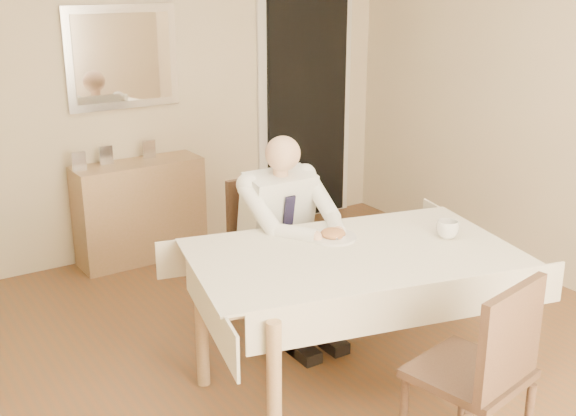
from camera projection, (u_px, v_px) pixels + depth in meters
room at (327, 159)px, 3.49m from camera, size 5.00×5.02×2.60m
doorway at (306, 109)px, 6.34m from camera, size 0.96×0.07×2.10m
mirror at (123, 57)px, 5.33m from camera, size 0.86×0.04×0.76m
dining_table at (352, 266)px, 3.84m from camera, size 1.94×1.40×0.75m
chair_far at (267, 241)px, 4.59m from camera, size 0.45×0.45×0.93m
chair_near at (485, 367)px, 3.11m from camera, size 0.53×0.54×0.96m
seated_man at (292, 230)px, 4.30m from camera, size 0.48×0.72×1.24m
plate at (333, 237)px, 3.99m from camera, size 0.26×0.26×0.02m
food at (333, 233)px, 3.98m from camera, size 0.14×0.14×0.06m
knife at (345, 236)px, 3.96m from camera, size 0.01×0.13×0.01m
fork at (334, 239)px, 3.92m from camera, size 0.01×0.13×0.01m
coffee_mug at (447, 229)px, 3.99m from camera, size 0.16×0.16×0.10m
sideboard at (140, 211)px, 5.58m from camera, size 0.98×0.35×0.78m
photo_frame_left at (79, 161)px, 5.21m from camera, size 0.10×0.02×0.14m
photo_frame_center at (106, 155)px, 5.38m from camera, size 0.10×0.02×0.14m
photo_frame_right at (149, 149)px, 5.55m from camera, size 0.10×0.02×0.14m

